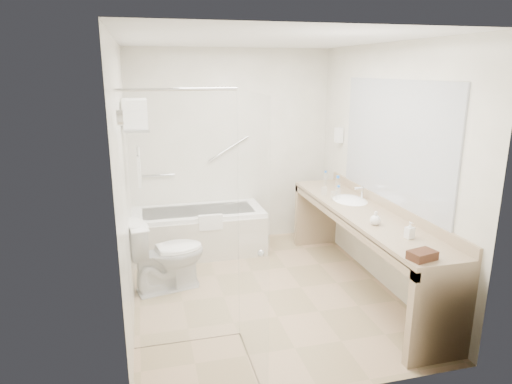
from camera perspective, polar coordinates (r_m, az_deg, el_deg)
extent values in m
plane|color=tan|center=(4.86, 0.89, -12.36)|extent=(3.20, 3.20, 0.00)
cube|color=silver|center=(4.32, 1.03, 18.51)|extent=(2.60, 3.20, 0.10)
cube|color=silver|center=(5.96, -3.08, 5.51)|extent=(2.60, 0.10, 2.50)
cube|color=silver|center=(2.97, 9.05, -4.66)|extent=(2.60, 0.10, 2.50)
cube|color=silver|center=(4.28, -16.09, 1.09)|extent=(0.10, 3.20, 2.50)
cube|color=silver|center=(4.92, 15.75, 2.90)|extent=(0.10, 3.20, 2.50)
cube|color=white|center=(5.79, -7.14, -4.86)|extent=(1.60, 0.70, 0.55)
cube|color=beige|center=(5.47, -6.65, -6.36)|extent=(1.60, 0.02, 0.50)
cube|color=white|center=(5.40, -5.69, -3.78)|extent=(0.28, 0.06, 0.18)
cylinder|color=silver|center=(5.87, -12.10, 2.06)|extent=(0.40, 0.03, 0.03)
cylinder|color=silver|center=(5.91, -3.49, 5.42)|extent=(0.53, 0.03, 0.33)
cube|color=silver|center=(3.67, -9.08, -4.06)|extent=(0.90, 0.01, 2.10)
cube|color=silver|center=(3.32, -0.55, -5.97)|extent=(0.02, 0.90, 2.10)
cylinder|color=silver|center=(3.48, -9.82, 12.51)|extent=(0.90, 0.02, 0.02)
sphere|color=silver|center=(3.21, 0.61, -7.69)|extent=(0.05, 0.05, 0.05)
cylinder|color=silver|center=(3.03, -16.62, 8.89)|extent=(0.04, 0.10, 0.10)
cube|color=silver|center=(4.55, -14.75, 7.75)|extent=(0.24, 0.55, 0.02)
cylinder|color=silver|center=(4.58, -14.56, 5.02)|extent=(0.02, 0.55, 0.02)
cube|color=white|center=(4.61, -14.43, 3.07)|extent=(0.03, 0.42, 0.32)
cube|color=white|center=(4.54, -14.80, 8.45)|extent=(0.22, 0.40, 0.08)
cube|color=white|center=(4.53, -14.87, 9.53)|extent=(0.22, 0.40, 0.08)
cube|color=white|center=(4.52, -14.94, 10.61)|extent=(0.22, 0.40, 0.08)
cube|color=tan|center=(4.77, 13.39, -2.61)|extent=(0.55, 2.70, 0.05)
cube|color=tan|center=(4.87, 16.17, -1.51)|extent=(0.03, 2.70, 0.10)
cube|color=tan|center=(4.68, 10.57, -3.51)|extent=(0.04, 2.70, 0.08)
cube|color=tan|center=(3.92, 22.03, -14.18)|extent=(0.55, 0.08, 0.80)
cube|color=tan|center=(6.03, 7.46, -2.80)|extent=(0.55, 0.08, 0.80)
ellipsoid|color=white|center=(5.13, 11.65, -1.33)|extent=(0.40, 0.52, 0.14)
cylinder|color=silver|center=(5.16, 13.17, -0.03)|extent=(0.03, 0.03, 0.14)
cube|color=#A6AAB2|center=(4.74, 16.79, 6.05)|extent=(0.02, 2.00, 1.20)
cube|color=silver|center=(5.78, 10.31, 7.00)|extent=(0.08, 0.10, 0.18)
imported|color=white|center=(4.86, -11.09, -7.64)|extent=(0.87, 0.60, 0.77)
cube|color=#4C2A1B|center=(3.70, 20.06, -7.43)|extent=(0.23, 0.18, 0.07)
imported|color=silver|center=(4.11, 18.62, -5.05)|extent=(0.09, 0.15, 0.07)
imported|color=silver|center=(4.36, 14.69, -3.35)|extent=(0.14, 0.16, 0.10)
cylinder|color=silver|center=(5.05, 10.24, -0.25)|extent=(0.05, 0.05, 0.15)
cylinder|color=blue|center=(5.03, 10.28, 0.71)|extent=(0.03, 0.03, 0.02)
cylinder|color=silver|center=(5.73, 8.67, 1.67)|extent=(0.05, 0.05, 0.15)
cylinder|color=blue|center=(5.71, 8.70, 2.53)|extent=(0.03, 0.03, 0.02)
cylinder|color=silver|center=(5.31, 10.16, 0.73)|extent=(0.07, 0.07, 0.19)
cylinder|color=blue|center=(5.28, 10.21, 1.88)|extent=(0.04, 0.04, 0.03)
cylinder|color=silver|center=(5.27, 8.51, 0.13)|extent=(0.09, 0.09, 0.09)
cylinder|color=silver|center=(5.07, 9.70, -0.50)|extent=(0.09, 0.09, 0.10)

